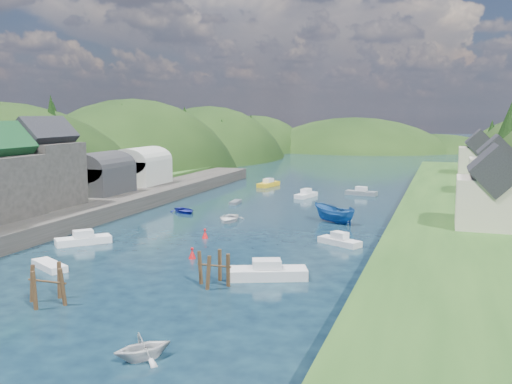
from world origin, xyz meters
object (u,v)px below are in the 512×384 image
(piling_cluster_near, at_px, (47,289))
(channel_buoy_near, at_px, (192,254))
(channel_buoy_far, at_px, (205,234))
(piling_cluster_far, at_px, (214,272))

(piling_cluster_near, height_order, channel_buoy_near, piling_cluster_near)
(channel_buoy_near, height_order, channel_buoy_far, same)
(piling_cluster_near, distance_m, channel_buoy_far, 23.82)
(channel_buoy_near, bearing_deg, piling_cluster_near, -106.56)
(channel_buoy_far, bearing_deg, piling_cluster_far, -63.89)
(channel_buoy_far, bearing_deg, channel_buoy_near, -74.22)
(piling_cluster_near, bearing_deg, channel_buoy_far, 84.94)
(piling_cluster_far, relative_size, channel_buoy_far, 3.02)
(piling_cluster_near, xyz_separation_m, channel_buoy_far, (2.10, 23.72, -0.64))
(piling_cluster_far, distance_m, channel_buoy_near, 8.91)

